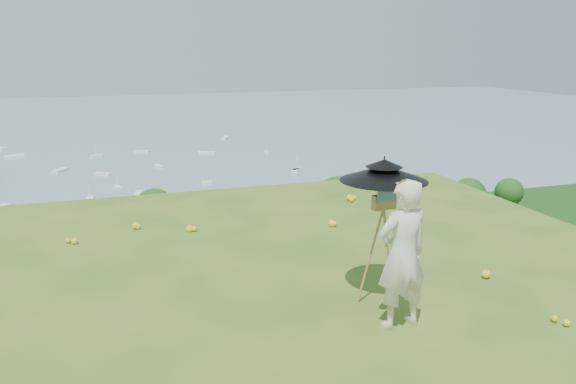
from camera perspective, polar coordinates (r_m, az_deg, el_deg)
name	(u,v)px	position (r m, az deg, el deg)	size (l,w,h in m)	color
ground	(246,331)	(7.01, -4.31, -13.88)	(14.00, 14.00, 0.00)	#365F1B
shoreline_tier	(132,315)	(90.06, -15.58, -11.92)	(170.00, 28.00, 8.00)	gray
bay_water	(111,138)	(248.82, -17.53, 5.25)	(700.00, 700.00, 0.00)	#7692A8
slope_trees	(140,295)	(44.94, -14.82, -10.04)	(110.00, 50.00, 6.00)	#194715
harbor_town	(129,275)	(87.42, -15.87, -8.10)	(110.00, 22.00, 5.00)	silver
moored_boats	(70,181)	(171.41, -21.25, 1.09)	(140.00, 140.00, 0.70)	white
wildflowers	(241,317)	(7.20, -4.81, -12.55)	(10.00, 10.50, 0.12)	yellow
painter	(402,255)	(6.86, 11.53, -6.27)	(0.68, 0.44, 1.86)	silver
field_easel	(382,246)	(7.42, 9.53, -5.43)	(0.63, 0.63, 1.65)	#AC8548
sun_umbrella	(384,181)	(7.20, 9.68, 1.07)	(1.12, 1.12, 0.65)	black
painter_cap	(406,183)	(6.60, 11.91, 0.85)	(0.19, 0.23, 0.10)	#D27385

